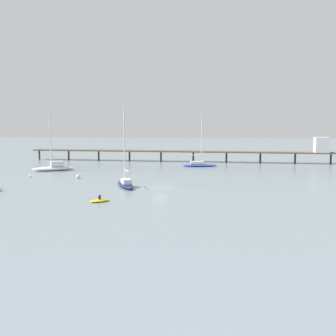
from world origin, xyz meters
TOP-DOWN VIEW (x-y plane):
  - ground_plane at (0.00, 0.00)m, footprint 400.00×400.00m
  - pier at (12.50, 42.33)m, footprint 83.97×8.82m
  - sailboat_blue at (6.32, 31.73)m, footprint 9.05×3.69m
  - sailboat_navy at (-5.92, -0.50)m, footprint 5.29×8.62m
  - sailboat_white at (-26.61, 20.23)m, footprint 9.46×6.80m
  - dinghy_yellow at (-7.05, -13.44)m, footprint 3.07×2.82m
  - mooring_buoy_mid at (-27.26, 9.01)m, footprint 0.52×0.52m
  - mooring_buoy_far at (-17.25, 8.56)m, footprint 0.76×0.76m
  - mooring_buoy_outer at (-25.30, -6.65)m, footprint 0.79×0.79m

SIDE VIEW (x-z plane):
  - ground_plane at x=0.00m, z-range 0.00..0.00m
  - dinghy_yellow at x=-7.05m, z-range -0.36..0.78m
  - mooring_buoy_mid at x=-27.26m, z-range 0.00..0.52m
  - mooring_buoy_far at x=-17.25m, z-range 0.00..0.76m
  - mooring_buoy_outer at x=-25.30m, z-range 0.00..0.79m
  - sailboat_blue at x=6.32m, z-range -5.91..7.27m
  - sailboat_navy at x=-5.92m, z-range -5.88..7.40m
  - sailboat_white at x=-26.61m, z-range -5.95..7.67m
  - pier at x=12.50m, z-range -0.01..7.03m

